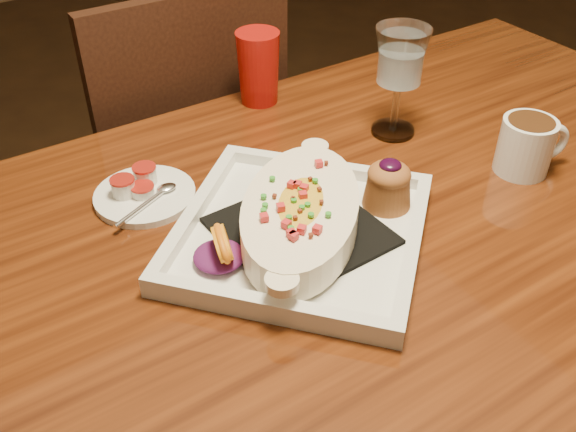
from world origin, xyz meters
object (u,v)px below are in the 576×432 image
plate (306,219)px  goblet (400,62)px  red_tumbler (258,68)px  table (357,283)px  saucer (142,193)px  coffee_mug (528,144)px  chair_far (180,167)px

plate → goblet: bearing=-13.4°
plate → red_tumbler: red_tumbler is taller
table → plate: bearing=157.0°
goblet → table: bearing=-138.9°
saucer → red_tumbler: bearing=29.4°
table → goblet: bearing=41.1°
plate → table: bearing=-64.5°
table → saucer: saucer is taller
goblet → red_tumbler: goblet is taller
table → coffee_mug: (0.30, -0.01, 0.14)m
table → red_tumbler: bearing=79.1°
chair_far → red_tumbler: (0.08, -0.23, 0.31)m
red_tumbler → goblet: bearing=-59.4°
chair_far → plate: (-0.07, -0.60, 0.27)m
table → chair_far: size_ratio=1.61×
chair_far → plate: size_ratio=2.10×
goblet → saucer: size_ratio=1.24×
table → goblet: goblet is taller
chair_far → saucer: bearing=61.0°
goblet → saucer: (-0.43, 0.05, -0.12)m
table → red_tumbler: red_tumbler is taller
chair_far → red_tumbler: bearing=108.6°
coffee_mug → goblet: goblet is taller
chair_far → coffee_mug: (0.30, -0.64, 0.29)m
plate → goblet: (0.28, 0.15, 0.09)m
plate → coffee_mug: (0.37, -0.05, 0.01)m
saucer → red_tumbler: red_tumbler is taller
table → chair_far: (-0.00, 0.63, -0.15)m
coffee_mug → red_tumbler: (-0.22, 0.41, 0.02)m
goblet → coffee_mug: bearing=-64.7°
chair_far → coffee_mug: 0.77m
coffee_mug → plate: bearing=-169.9°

